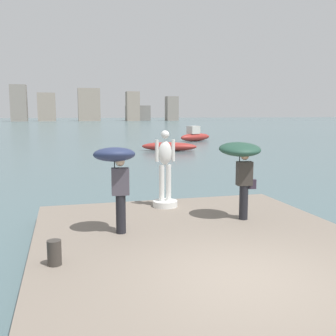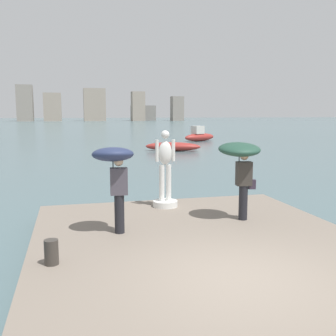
% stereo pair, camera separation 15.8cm
% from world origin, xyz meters
% --- Properties ---
extents(ground_plane, '(400.00, 400.00, 0.00)m').
position_xyz_m(ground_plane, '(0.00, 40.00, 0.00)').
color(ground_plane, '#4C666B').
extents(pier, '(7.08, 9.03, 0.40)m').
position_xyz_m(pier, '(0.00, 1.51, 0.20)').
color(pier, slate).
rests_on(pier, ground).
extents(statue_white_figure, '(0.71, 0.71, 2.20)m').
position_xyz_m(statue_white_figure, '(-0.03, 5.12, 1.25)').
color(statue_white_figure, white).
rests_on(statue_white_figure, pier).
extents(onlooker_left, '(0.99, 1.01, 1.98)m').
position_xyz_m(onlooker_left, '(-1.71, 2.94, 1.94)').
color(onlooker_left, black).
rests_on(onlooker_left, pier).
extents(onlooker_right, '(1.19, 1.21, 2.00)m').
position_xyz_m(onlooker_right, '(1.46, 3.31, 1.97)').
color(onlooker_right, black).
rests_on(onlooker_right, pier).
extents(mooring_bollard, '(0.25, 0.25, 0.45)m').
position_xyz_m(mooring_bollard, '(-3.04, 1.32, 0.63)').
color(mooring_bollard, '#38332D').
rests_on(mooring_bollard, pier).
extents(boat_mid, '(4.38, 3.04, 1.65)m').
position_xyz_m(boat_mid, '(11.17, 35.59, 0.57)').
color(boat_mid, '#9E2D28').
rests_on(boat_mid, ground).
extents(boat_far, '(4.67, 2.96, 0.71)m').
position_xyz_m(boat_far, '(5.50, 25.39, 0.36)').
color(boat_far, '#9E2D28').
rests_on(boat_far, ground).
extents(distant_skyline, '(84.92, 11.91, 13.01)m').
position_xyz_m(distant_skyline, '(-6.28, 148.21, 5.26)').
color(distant_skyline, gray).
rests_on(distant_skyline, ground).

